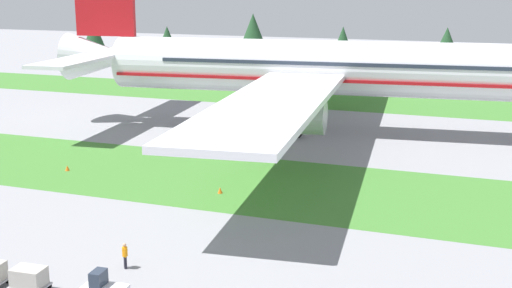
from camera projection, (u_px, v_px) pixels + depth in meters
grass_strip_near at (248, 182)px, 62.76m from camera, size 320.00×17.70×0.01m
grass_strip_far at (354, 101)px, 106.03m from camera, size 320.00×17.70×0.01m
airliner at (321, 67)px, 81.99m from camera, size 68.28×84.11×22.72m
cargo_dolly_lead at (29, 278)px, 40.20m from camera, size 2.30×1.64×1.55m
ground_crew_loader at (125, 255)px, 43.57m from camera, size 0.39×0.46×1.74m
taxiway_marker_0 at (67, 168)px, 66.49m from camera, size 0.44×0.44×0.54m
taxiway_marker_1 at (220, 190)px, 59.34m from camera, size 0.44×0.44×0.55m
distant_tree_line at (392, 39)px, 142.72m from camera, size 155.23×10.31×11.44m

